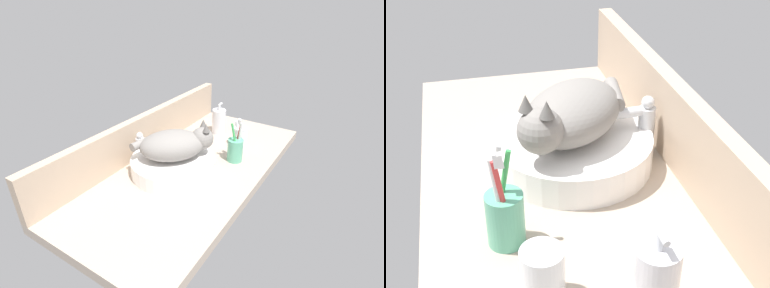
% 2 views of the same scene
% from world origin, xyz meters
% --- Properties ---
extents(ground_plane, '(1.15, 0.54, 0.04)m').
position_xyz_m(ground_plane, '(0.00, 0.00, -0.02)').
color(ground_plane, '#B2A08E').
extents(backsplash_panel, '(1.15, 0.04, 0.17)m').
position_xyz_m(backsplash_panel, '(0.00, 0.25, 0.09)').
color(backsplash_panel, tan).
rests_on(backsplash_panel, ground_plane).
extents(sink_basin, '(0.33, 0.33, 0.07)m').
position_xyz_m(sink_basin, '(-0.08, 0.04, 0.03)').
color(sink_basin, white).
rests_on(sink_basin, ground_plane).
extents(cat, '(0.30, 0.30, 0.14)m').
position_xyz_m(cat, '(-0.07, 0.03, 0.12)').
color(cat, gray).
rests_on(cat, sink_basin).
extents(faucet, '(0.04, 0.12, 0.14)m').
position_xyz_m(faucet, '(-0.08, 0.19, 0.07)').
color(faucet, silver).
rests_on(faucet, ground_plane).
extents(soap_dispenser, '(0.07, 0.07, 0.16)m').
position_xyz_m(soap_dispenser, '(0.35, 0.06, 0.06)').
color(soap_dispenser, silver).
rests_on(soap_dispenser, ground_plane).
extents(toothbrush_cup, '(0.06, 0.06, 0.19)m').
position_xyz_m(toothbrush_cup, '(0.14, -0.12, 0.05)').
color(toothbrush_cup, '#5BB28E').
rests_on(toothbrush_cup, ground_plane).
extents(water_glass, '(0.07, 0.07, 0.09)m').
position_xyz_m(water_glass, '(0.28, -0.09, 0.04)').
color(water_glass, white).
rests_on(water_glass, ground_plane).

